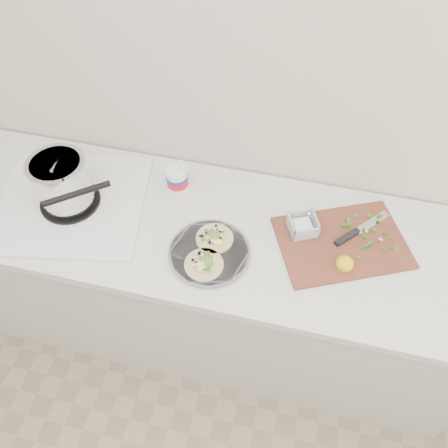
% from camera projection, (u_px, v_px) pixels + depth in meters
% --- Properties ---
extents(counter, '(2.44, 0.66, 0.90)m').
position_uv_depth(counter, '(196.00, 281.00, 2.03)').
color(counter, silver).
rests_on(counter, ground).
extents(stove, '(0.66, 0.62, 0.27)m').
position_uv_depth(stove, '(66.00, 189.00, 1.65)').
color(stove, silver).
rests_on(stove, counter).
extents(taco_plate, '(0.30, 0.30, 0.04)m').
position_uv_depth(taco_plate, '(209.00, 251.00, 1.57)').
color(taco_plate, slate).
rests_on(taco_plate, counter).
extents(tub, '(0.09, 0.09, 0.20)m').
position_uv_depth(tub, '(178.00, 177.00, 1.73)').
color(tub, white).
rests_on(tub, counter).
extents(cutboard, '(0.55, 0.48, 0.07)m').
position_uv_depth(cutboard, '(339.00, 239.00, 1.60)').
color(cutboard, brown).
rests_on(cutboard, counter).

